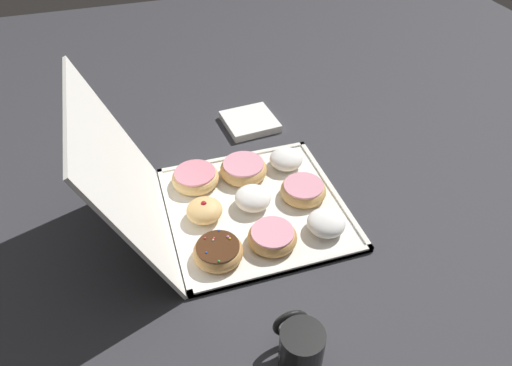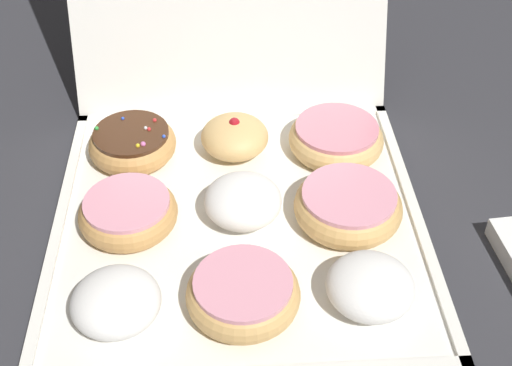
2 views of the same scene
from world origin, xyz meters
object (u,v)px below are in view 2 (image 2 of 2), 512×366
at_px(sprinkle_donut_6, 132,143).
at_px(pink_frosted_donut_8, 336,138).
at_px(pink_frosted_donut_1, 238,293).
at_px(jelly_filled_donut_7, 237,136).
at_px(powdered_filled_donut_2, 370,286).
at_px(pink_frosted_donut_3, 128,211).
at_px(powdered_filled_donut_0, 116,302).
at_px(pink_frosted_donut_5, 348,206).
at_px(donut_box, 239,223).
at_px(powdered_filled_donut_4, 243,201).

bearing_deg(sprinkle_donut_6, pink_frosted_donut_8, -1.00).
bearing_deg(pink_frosted_donut_1, jelly_filled_donut_7, 88.08).
relative_size(pink_frosted_donut_1, powdered_filled_donut_2, 1.29).
relative_size(pink_frosted_donut_3, pink_frosted_donut_8, 0.92).
height_order(powdered_filled_donut_0, pink_frosted_donut_5, powdered_filled_donut_0).
bearing_deg(powdered_filled_donut_2, jelly_filled_donut_7, 115.96).
relative_size(pink_frosted_donut_5, pink_frosted_donut_8, 1.02).
height_order(donut_box, pink_frosted_donut_8, pink_frosted_donut_8).
xyz_separation_m(sprinkle_donut_6, jelly_filled_donut_7, (0.13, 0.00, 0.00)).
distance_m(pink_frosted_donut_5, pink_frosted_donut_8, 0.13).
distance_m(powdered_filled_donut_0, pink_frosted_donut_1, 0.12).
distance_m(pink_frosted_donut_1, pink_frosted_donut_3, 0.17).
bearing_deg(donut_box, pink_frosted_donut_8, 43.36).
height_order(powdered_filled_donut_4, pink_frosted_donut_5, powdered_filled_donut_4).
distance_m(powdered_filled_donut_4, jelly_filled_donut_7, 0.12).
distance_m(powdered_filled_donut_4, pink_frosted_donut_8, 0.17).
xyz_separation_m(pink_frosted_donut_3, pink_frosted_donut_8, (0.25, 0.12, 0.00)).
distance_m(powdered_filled_donut_0, pink_frosted_donut_3, 0.13).
bearing_deg(pink_frosted_donut_8, donut_box, -136.64).
relative_size(donut_box, pink_frosted_donut_3, 3.76).
distance_m(pink_frosted_donut_1, powdered_filled_donut_4, 0.13).
bearing_deg(pink_frosted_donut_3, powdered_filled_donut_2, -26.80).
bearing_deg(donut_box, powdered_filled_donut_2, -44.74).
bearing_deg(powdered_filled_donut_2, pink_frosted_donut_8, 89.42).
xyz_separation_m(donut_box, powdered_filled_donut_0, (-0.12, -0.13, 0.03)).
xyz_separation_m(pink_frosted_donut_1, sprinkle_donut_6, (-0.12, 0.25, -0.00)).
height_order(donut_box, powdered_filled_donut_2, powdered_filled_donut_2).
xyz_separation_m(donut_box, sprinkle_donut_6, (-0.13, 0.13, 0.02)).
height_order(pink_frosted_donut_1, jelly_filled_donut_7, jelly_filled_donut_7).
relative_size(powdered_filled_donut_2, pink_frosted_donut_3, 0.79).
height_order(donut_box, sprinkle_donut_6, sprinkle_donut_6).
bearing_deg(pink_frosted_donut_8, pink_frosted_donut_5, -92.34).
relative_size(pink_frosted_donut_1, pink_frosted_donut_8, 0.95).
distance_m(sprinkle_donut_6, jelly_filled_donut_7, 0.13).
height_order(pink_frosted_donut_1, pink_frosted_donut_5, pink_frosted_donut_5).
bearing_deg(pink_frosted_donut_5, powdered_filled_donut_0, -153.28).
bearing_deg(powdered_filled_donut_0, pink_frosted_donut_8, 44.87).
height_order(powdered_filled_donut_4, sprinkle_donut_6, powdered_filled_donut_4).
distance_m(donut_box, powdered_filled_donut_2, 0.18).
xyz_separation_m(powdered_filled_donut_0, pink_frosted_donut_5, (0.25, 0.12, -0.00)).
bearing_deg(pink_frosted_donut_1, pink_frosted_donut_3, 133.60).
xyz_separation_m(donut_box, powdered_filled_donut_4, (0.01, 0.01, 0.03)).
relative_size(sprinkle_donut_6, pink_frosted_donut_8, 0.91).
distance_m(powdered_filled_donut_2, powdered_filled_donut_4, 0.18).
bearing_deg(powdered_filled_donut_2, pink_frosted_donut_3, 153.20).
relative_size(powdered_filled_donut_0, powdered_filled_donut_4, 1.00).
xyz_separation_m(powdered_filled_donut_0, sprinkle_donut_6, (-0.01, 0.25, -0.00)).
bearing_deg(pink_frosted_donut_3, jelly_filled_donut_7, 44.61).
relative_size(powdered_filled_donut_0, pink_frosted_donut_5, 0.72).
xyz_separation_m(powdered_filled_donut_4, sprinkle_donut_6, (-0.13, 0.12, -0.00)).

